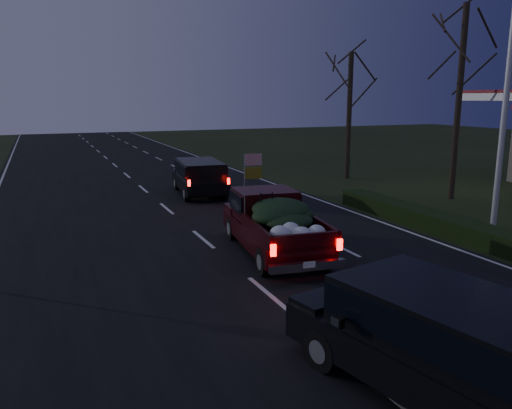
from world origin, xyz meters
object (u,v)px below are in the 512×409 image
object	(u,v)px
light_pole	(509,68)
lead_suv	(200,174)
rear_suv	(449,337)
pickup_truck	(274,220)

from	to	relation	value
light_pole	lead_suv	world-z (taller)	light_pole
light_pole	lead_suv	distance (m)	13.49
lead_suv	rear_suv	distance (m)	17.43
lead_suv	rear_suv	bearing A→B (deg)	-88.60
lead_suv	pickup_truck	bearing A→B (deg)	-87.60
lead_suv	light_pole	bearing A→B (deg)	-48.56
pickup_truck	light_pole	bearing A→B (deg)	1.08
pickup_truck	rear_suv	world-z (taller)	pickup_truck
light_pole	pickup_truck	distance (m)	9.20
light_pole	rear_suv	bearing A→B (deg)	-141.87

